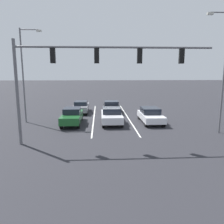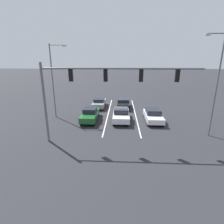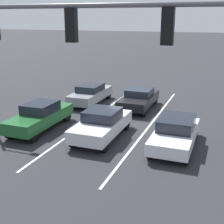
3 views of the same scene
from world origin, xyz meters
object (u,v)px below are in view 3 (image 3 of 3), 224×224
Objects in this scene: car_silver_midlane_front at (102,124)px; car_white_leftlane_front at (175,132)px; car_darkgreen_rightlane_front at (40,116)px; car_black_midlane_second at (139,99)px; car_gray_rightlane_second at (91,94)px.

car_silver_midlane_front is 1.01× the size of car_white_leftlane_front.
car_silver_midlane_front reaches higher than car_white_leftlane_front.
car_silver_midlane_front is at bearing -179.34° from car_darkgreen_rightlane_front.
car_darkgreen_rightlane_front is 7.54m from car_white_leftlane_front.
car_black_midlane_second is at bearing -124.05° from car_darkgreen_rightlane_front.
car_gray_rightlane_second is at bearing -93.35° from car_darkgreen_rightlane_front.
car_silver_midlane_front is 1.05× the size of car_black_midlane_second.
car_silver_midlane_front is 3.81m from car_white_leftlane_front.
car_darkgreen_rightlane_front is at bearing 55.95° from car_black_midlane_second.
car_white_leftlane_front is 9.28m from car_gray_rightlane_second.
car_black_midlane_second is at bearing -58.92° from car_white_leftlane_front.
car_gray_rightlane_second is (7.18, -5.88, -0.02)m from car_white_leftlane_front.
car_white_leftlane_front is 1.04× the size of car_black_midlane_second.
car_darkgreen_rightlane_front is at bearing 0.66° from car_silver_midlane_front.
car_darkgreen_rightlane_front is 6.07m from car_gray_rightlane_second.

